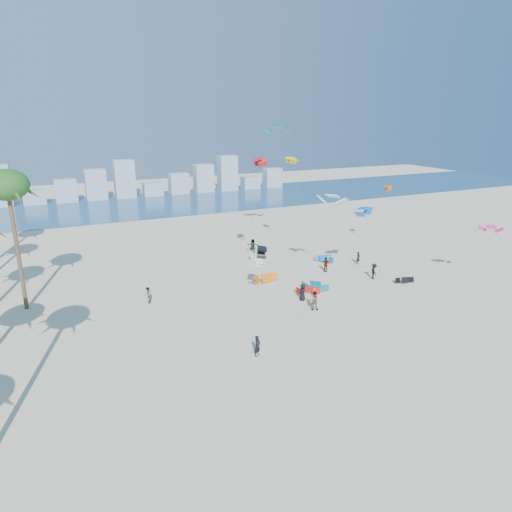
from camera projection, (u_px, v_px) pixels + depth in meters
name	position (u px, v px, depth m)	size (l,w,h in m)	color
ground	(314.00, 385.00, 31.81)	(220.00, 220.00, 0.00)	beige
ocean	(128.00, 206.00, 94.05)	(220.00, 220.00, 0.00)	navy
kitesurfer_near	(257.00, 346.00, 35.34)	(0.63, 0.41, 1.72)	black
kitesurfer_mid	(314.00, 301.00, 43.75)	(0.91, 0.71, 1.88)	gray
kitesurfers_far	(290.00, 266.00, 53.93)	(27.38, 18.55, 1.91)	black
grounded_kites	(295.00, 273.00, 52.78)	(16.89, 16.57, 1.08)	#0B7B8C
flying_kites	(313.00, 178.00, 52.13)	(28.01, 30.25, 17.00)	black
distant_skyline	(113.00, 185.00, 101.30)	(85.00, 3.00, 8.40)	#9EADBF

